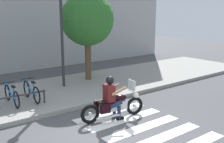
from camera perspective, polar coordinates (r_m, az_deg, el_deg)
ground_plane at (r=7.64m, az=-0.76°, el=-13.93°), size 48.00×48.00×0.00m
sidewalk at (r=11.45m, az=-15.02°, el=-4.83°), size 24.00×4.40×0.15m
crosswalk_stripe_1 at (r=7.90m, az=10.54°, el=-13.19°), size 2.80×0.40×0.01m
crosswalk_stripe_2 at (r=8.40m, az=6.40°, el=-11.44°), size 2.80×0.40×0.01m
crosswalk_stripe_3 at (r=8.94m, az=2.79°, el=-9.84°), size 2.80×0.40×0.01m
crosswalk_stripe_4 at (r=9.52m, az=-0.36°, el=-8.40°), size 2.80×0.40×0.01m
motorcycle at (r=8.81m, az=0.34°, el=-7.05°), size 2.21×0.79×1.21m
rider at (r=8.66m, az=-0.12°, el=-4.85°), size 0.69×0.61×1.43m
bicycle_3 at (r=10.37m, az=-20.06°, el=-4.60°), size 0.48×1.66×0.73m
bicycle_4 at (r=10.59m, az=-16.35°, el=-3.92°), size 0.48×1.65×0.77m
street_lamp at (r=11.91m, az=-10.38°, el=8.80°), size 0.28×0.28×4.43m
tree_near_rack at (r=13.01m, az=-5.13°, el=10.66°), size 2.48×2.48×4.25m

